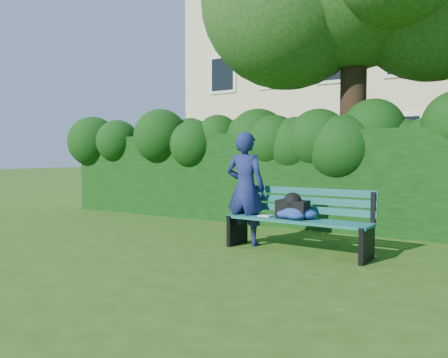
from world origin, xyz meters
The scene contains 5 objects.
ground centered at (0.00, 0.00, 0.00)m, with size 80.00×80.00×0.00m, color #2A4F13.
apartment_building centered at (0.00, 13.99, 6.00)m, with size 16.00×8.08×12.00m.
hedge centered at (0.00, 2.20, 0.90)m, with size 10.00×1.00×1.80m.
park_bench centered at (1.62, -0.05, 0.50)m, with size 2.08×0.64×0.89m.
man_reading centered at (0.76, 0.00, 0.85)m, with size 0.62×0.41×1.71m, color navy.
Camera 1 is at (4.01, -5.73, 1.34)m, focal length 35.00 mm.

